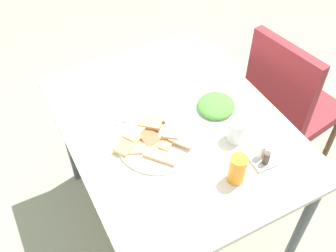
% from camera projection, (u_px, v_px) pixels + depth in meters
% --- Properties ---
extents(ground_plane, '(6.00, 6.00, 0.00)m').
position_uv_depth(ground_plane, '(173.00, 216.00, 2.24)').
color(ground_plane, gray).
extents(dining_table, '(1.13, 0.89, 0.75)m').
position_uv_depth(dining_table, '(174.00, 136.00, 1.76)').
color(dining_table, silver).
rests_on(dining_table, ground_plane).
extents(dining_chair, '(0.48, 0.49, 0.93)m').
position_uv_depth(dining_chair, '(287.00, 101.00, 2.12)').
color(dining_chair, maroon).
rests_on(dining_chair, ground_plane).
extents(pide_platter, '(0.34, 0.36, 0.04)m').
position_uv_depth(pide_platter, '(157.00, 139.00, 1.62)').
color(pide_platter, white).
rests_on(pide_platter, dining_table).
extents(salad_plate_greens, '(0.24, 0.24, 0.05)m').
position_uv_depth(salad_plate_greens, '(216.00, 106.00, 1.74)').
color(salad_plate_greens, white).
rests_on(salad_plate_greens, dining_table).
extents(soda_can, '(0.09, 0.09, 0.12)m').
position_uv_depth(soda_can, '(237.00, 169.00, 1.46)').
color(soda_can, orange).
rests_on(soda_can, dining_table).
extents(drinking_glass, '(0.08, 0.08, 0.10)m').
position_uv_depth(drinking_glass, '(236.00, 130.00, 1.60)').
color(drinking_glass, silver).
rests_on(drinking_glass, dining_table).
extents(paper_napkin, '(0.19, 0.19, 0.00)m').
position_uv_depth(paper_napkin, '(113.00, 110.00, 1.75)').
color(paper_napkin, white).
rests_on(paper_napkin, dining_table).
extents(fork, '(0.19, 0.03, 0.00)m').
position_uv_depth(fork, '(109.00, 111.00, 1.74)').
color(fork, silver).
rests_on(fork, paper_napkin).
extents(spoon, '(0.20, 0.02, 0.00)m').
position_uv_depth(spoon, '(117.00, 108.00, 1.76)').
color(spoon, silver).
rests_on(spoon, paper_napkin).
extents(condiment_caddy, '(0.10, 0.10, 0.08)m').
position_uv_depth(condiment_caddy, '(263.00, 158.00, 1.54)').
color(condiment_caddy, '#B2B2B7').
rests_on(condiment_caddy, dining_table).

